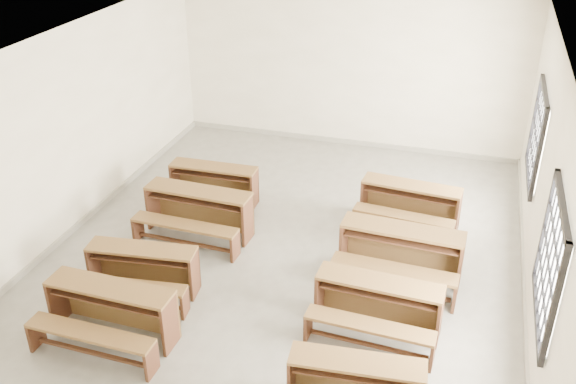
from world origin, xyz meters
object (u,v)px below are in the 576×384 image
(desk_set_1, at_px, (142,267))
(desk_set_4, at_px, (356,383))
(desk_set_2, at_px, (198,209))
(desk_set_5, at_px, (378,303))
(desk_set_0, at_px, (110,309))
(desk_set_6, at_px, (401,250))
(desk_set_3, at_px, (213,182))
(desk_set_7, at_px, (410,202))

(desk_set_1, relative_size, desk_set_4, 1.04)
(desk_set_2, relative_size, desk_set_5, 1.06)
(desk_set_0, relative_size, desk_set_6, 0.94)
(desk_set_3, bearing_deg, desk_set_5, -38.98)
(desk_set_3, relative_size, desk_set_5, 0.94)
(desk_set_0, height_order, desk_set_3, desk_set_0)
(desk_set_2, relative_size, desk_set_3, 1.13)
(desk_set_0, distance_m, desk_set_2, 2.60)
(desk_set_6, bearing_deg, desk_set_0, -141.71)
(desk_set_5, bearing_deg, desk_set_6, 87.76)
(desk_set_0, bearing_deg, desk_set_1, 96.33)
(desk_set_1, height_order, desk_set_6, desk_set_6)
(desk_set_2, relative_size, desk_set_6, 0.98)
(desk_set_1, bearing_deg, desk_set_3, 84.41)
(desk_set_0, bearing_deg, desk_set_7, 51.48)
(desk_set_0, distance_m, desk_set_7, 5.03)
(desk_set_5, distance_m, desk_set_6, 1.25)
(desk_set_5, bearing_deg, desk_set_1, -174.95)
(desk_set_0, relative_size, desk_set_3, 1.08)
(desk_set_2, distance_m, desk_set_5, 3.47)
(desk_set_4, relative_size, desk_set_6, 0.87)
(desk_set_1, relative_size, desk_set_5, 0.97)
(desk_set_0, height_order, desk_set_6, desk_set_6)
(desk_set_5, bearing_deg, desk_set_7, 91.84)
(desk_set_0, height_order, desk_set_1, desk_set_0)
(desk_set_5, relative_size, desk_set_6, 0.92)
(desk_set_2, relative_size, desk_set_7, 1.05)
(desk_set_0, bearing_deg, desk_set_5, 20.49)
(desk_set_1, distance_m, desk_set_6, 3.64)
(desk_set_2, height_order, desk_set_3, desk_set_2)
(desk_set_2, distance_m, desk_set_3, 1.06)
(desk_set_2, xyz_separation_m, desk_set_3, (-0.18, 1.04, -0.05))
(desk_set_2, bearing_deg, desk_set_0, -88.64)
(desk_set_0, relative_size, desk_set_2, 0.96)
(desk_set_1, bearing_deg, desk_set_0, -91.75)
(desk_set_0, height_order, desk_set_5, desk_set_0)
(desk_set_3, relative_size, desk_set_7, 0.92)
(desk_set_1, relative_size, desk_set_6, 0.90)
(desk_set_4, distance_m, desk_set_5, 1.42)
(desk_set_4, height_order, desk_set_6, desk_set_6)
(desk_set_1, xyz_separation_m, desk_set_3, (-0.06, 2.66, 0.00))
(desk_set_5, bearing_deg, desk_set_2, 157.33)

